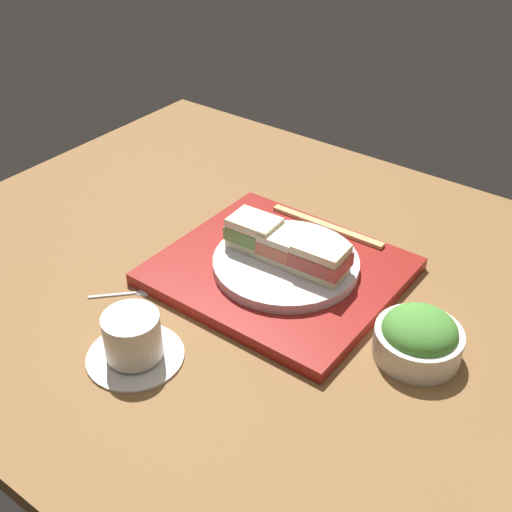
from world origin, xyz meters
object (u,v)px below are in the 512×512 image
object	(u,v)px
sandwich_plate	(286,263)
sandwich_near	(320,259)
sandwich_middle	(286,247)
coffee_cup	(133,339)
teaspoon	(135,292)
salad_bowl	(419,337)
sandwich_far	(254,233)
chopsticks_pair	(327,226)

from	to	relation	value
sandwich_plate	sandwich_near	xyz separation A→B (cm)	(-6.35, -0.11, 3.47)
sandwich_near	sandwich_middle	size ratio (longest dim) A/B	1.05
sandwich_near	coffee_cup	xyz separation A→B (cm)	(12.91, 28.27, -3.15)
teaspoon	sandwich_near	bearing A→B (deg)	-142.35
sandwich_plate	teaspoon	size ratio (longest dim) A/B	2.89
sandwich_middle	teaspoon	size ratio (longest dim) A/B	1.03
coffee_cup	teaspoon	world-z (taller)	coffee_cup
teaspoon	coffee_cup	bearing A→B (deg)	135.57
sandwich_near	salad_bowl	world-z (taller)	sandwich_near
sandwich_near	teaspoon	size ratio (longest dim) A/B	1.07
sandwich_plate	coffee_cup	world-z (taller)	coffee_cup
sandwich_middle	teaspoon	xyz separation A→B (cm)	(17.01, 17.91, -5.86)
sandwich_plate	sandwich_far	distance (cm)	7.28
salad_bowl	coffee_cup	world-z (taller)	coffee_cup
sandwich_middle	sandwich_far	size ratio (longest dim) A/B	0.98
chopsticks_pair	coffee_cup	xyz separation A→B (cm)	(5.58, 42.47, 0.84)
salad_bowl	chopsticks_pair	bearing A→B (deg)	-34.48
coffee_cup	sandwich_plate	bearing A→B (deg)	-103.12
salad_bowl	teaspoon	bearing A→B (deg)	18.58
sandwich_plate	sandwich_far	world-z (taller)	sandwich_far
sandwich_far	chopsticks_pair	bearing A→B (deg)	-110.40
chopsticks_pair	sandwich_plate	bearing A→B (deg)	93.92
teaspoon	chopsticks_pair	bearing A→B (deg)	-116.45
chopsticks_pair	teaspoon	size ratio (longest dim) A/B	2.70
sandwich_plate	sandwich_near	distance (cm)	7.24
sandwich_middle	chopsticks_pair	xyz separation A→B (cm)	(0.98, -14.31, -3.72)
sandwich_middle	sandwich_near	bearing A→B (deg)	-178.96
sandwich_far	salad_bowl	size ratio (longest dim) A/B	0.69
sandwich_far	coffee_cup	distance (cm)	28.23
sandwich_plate	salad_bowl	xyz separation A→B (cm)	(-25.25, 3.70, 0.26)
sandwich_middle	chopsticks_pair	world-z (taller)	sandwich_middle
sandwich_far	sandwich_plate	bearing A→B (deg)	-178.96
salad_bowl	coffee_cup	xyz separation A→B (cm)	(31.81, 24.46, 0.07)
coffee_cup	teaspoon	bearing A→B (deg)	-44.43
coffee_cup	teaspoon	distance (cm)	14.94
sandwich_middle	coffee_cup	size ratio (longest dim) A/B	0.61
sandwich_plate	sandwich_middle	size ratio (longest dim) A/B	2.82
sandwich_near	sandwich_middle	xyz separation A→B (cm)	(6.35, 0.11, -0.27)
sandwich_plate	salad_bowl	world-z (taller)	salad_bowl
sandwich_plate	sandwich_far	size ratio (longest dim) A/B	2.75
sandwich_middle	salad_bowl	xyz separation A→B (cm)	(-25.25, 3.70, -2.95)
chopsticks_pair	sandwich_middle	bearing A→B (deg)	93.92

